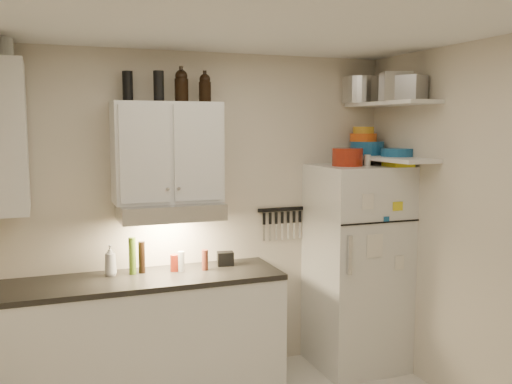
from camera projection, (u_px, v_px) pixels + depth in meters
name	position (u px, v px, depth m)	size (l,w,h in m)	color
ceiling	(272.00, 16.00, 3.05)	(3.20, 3.00, 0.02)	white
back_wall	(200.00, 216.00, 4.60)	(3.20, 0.02, 2.60)	beige
right_wall	(496.00, 236.00, 3.77)	(0.02, 3.00, 2.60)	beige
base_cabinet	(141.00, 341.00, 4.22)	(2.10, 0.60, 0.88)	white
countertop	(139.00, 280.00, 4.17)	(2.10, 0.62, 0.04)	black
upper_cabinet	(167.00, 152.00, 4.28)	(0.80, 0.33, 0.75)	white
side_cabinet	(0.00, 137.00, 3.74)	(0.33, 0.55, 1.00)	white
range_hood	(170.00, 211.00, 4.27)	(0.76, 0.46, 0.12)	silver
fridge	(357.00, 267.00, 4.77)	(0.70, 0.68, 1.70)	silver
shelf_hi	(391.00, 104.00, 4.56)	(0.30, 0.95, 0.03)	white
shelf_lo	(389.00, 159.00, 4.61)	(0.30, 0.95, 0.03)	white
knife_strip	(281.00, 209.00, 4.82)	(0.42, 0.02, 0.03)	black
dutch_oven	(347.00, 157.00, 4.60)	(0.25, 0.25, 0.14)	maroon
book_stack	(398.00, 162.00, 4.54)	(0.18, 0.22, 0.07)	yellow
spice_jar	(367.00, 160.00, 4.62)	(0.05, 0.05, 0.09)	silver
stock_pot	(360.00, 90.00, 4.86)	(0.31, 0.31, 0.22)	silver
tin_a	(396.00, 87.00, 4.40)	(0.22, 0.20, 0.22)	#AAAAAD
tin_b	(411.00, 88.00, 4.31)	(0.19, 0.19, 0.19)	#AAAAAD
bowl_teal	(367.00, 148.00, 4.87)	(0.29, 0.29, 0.11)	#185589
bowl_orange	(363.00, 137.00, 4.87)	(0.23, 0.23, 0.07)	#D75214
bowl_yellow	(363.00, 130.00, 4.86)	(0.18, 0.18, 0.06)	#BF8D21
plates	(397.00, 152.00, 4.63)	(0.26, 0.26, 0.07)	#185589
growler_a	(181.00, 85.00, 4.24)	(0.10, 0.10, 0.24)	black
growler_b	(205.00, 88.00, 4.32)	(0.09, 0.09, 0.22)	black
thermos_a	(159.00, 86.00, 4.16)	(0.08, 0.08, 0.22)	black
thermos_b	(128.00, 86.00, 4.17)	(0.08, 0.08, 0.22)	black
side_jar	(3.00, 47.00, 3.75)	(0.14, 0.14, 0.18)	silver
soap_bottle	(110.00, 258.00, 4.21)	(0.10, 0.10, 0.26)	white
pepper_mill	(205.00, 260.00, 4.37)	(0.05, 0.05, 0.16)	maroon
oil_bottle	(132.00, 256.00, 4.25)	(0.05, 0.05, 0.28)	#4B6D1B
vinegar_bottle	(142.00, 257.00, 4.28)	(0.05, 0.05, 0.24)	black
clear_bottle	(181.00, 261.00, 4.34)	(0.05, 0.05, 0.15)	silver
red_jar	(174.00, 263.00, 4.34)	(0.06, 0.06, 0.13)	maroon
caddy	(225.00, 259.00, 4.52)	(0.13, 0.09, 0.11)	black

